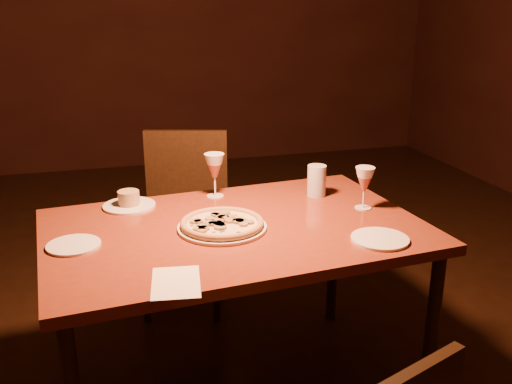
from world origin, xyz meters
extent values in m
cube|color=#321610|center=(0.00, 3.50, 1.50)|extent=(6.00, 0.04, 3.00)
cube|color=maroon|center=(0.16, -0.08, 0.72)|extent=(1.45, 1.00, 0.04)
cylinder|color=black|center=(-0.50, 0.25, 0.35)|extent=(0.05, 0.05, 0.70)
cylinder|color=black|center=(0.82, -0.41, 0.35)|extent=(0.05, 0.05, 0.70)
cylinder|color=black|center=(0.76, 0.36, 0.35)|extent=(0.05, 0.05, 0.70)
cube|color=black|center=(0.08, 0.70, 0.46)|extent=(0.54, 0.54, 0.04)
cube|color=black|center=(0.13, 0.89, 0.69)|extent=(0.42, 0.15, 0.41)
cylinder|color=black|center=(-0.14, 0.58, 0.22)|extent=(0.04, 0.04, 0.44)
cylinder|color=black|center=(-0.04, 0.92, 0.22)|extent=(0.04, 0.04, 0.44)
cylinder|color=black|center=(0.20, 0.48, 0.22)|extent=(0.04, 0.04, 0.44)
cylinder|color=black|center=(0.29, 0.82, 0.22)|extent=(0.04, 0.04, 0.44)
cylinder|color=white|center=(0.11, -0.09, 0.74)|extent=(0.33, 0.33, 0.01)
cylinder|color=beige|center=(0.11, -0.09, 0.76)|extent=(0.30, 0.30, 0.01)
torus|color=tan|center=(0.11, -0.09, 0.76)|extent=(0.31, 0.31, 0.02)
cylinder|color=white|center=(-0.20, 0.24, 0.74)|extent=(0.21, 0.21, 0.01)
cylinder|color=#A5815E|center=(-0.20, 0.24, 0.78)|extent=(0.09, 0.09, 0.06)
cylinder|color=silver|center=(0.58, 0.17, 0.81)|extent=(0.08, 0.08, 0.13)
cylinder|color=white|center=(-0.41, -0.11, 0.74)|extent=(0.18, 0.18, 0.01)
cylinder|color=white|center=(0.61, -0.35, 0.74)|extent=(0.20, 0.20, 0.01)
cube|color=white|center=(-0.12, -0.47, 0.74)|extent=(0.17, 0.23, 0.00)
camera|label=1|loc=(-0.30, -1.99, 1.53)|focal=40.00mm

